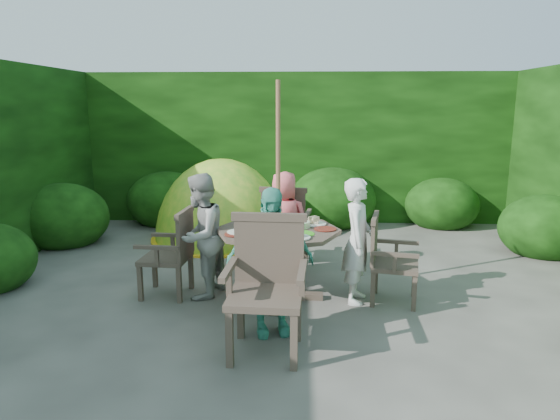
{
  "coord_description": "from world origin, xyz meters",
  "views": [
    {
      "loc": [
        0.1,
        -4.84,
        1.96
      ],
      "look_at": [
        -0.14,
        0.44,
        0.85
      ],
      "focal_mm": 32.0,
      "sensor_mm": 36.0,
      "label": 1
    }
  ],
  "objects_px": {
    "garden_chair_back": "(285,225)",
    "garden_chair_left": "(172,252)",
    "garden_chair_front": "(267,283)",
    "child_front": "(270,262)",
    "garden_chair_right": "(388,258)",
    "patio_table": "(279,240)",
    "child_right": "(358,241)",
    "dome_tent": "(222,238)",
    "child_back": "(284,223)",
    "child_left": "(201,236)",
    "parasol_pole": "(278,194)"
  },
  "relations": [
    {
      "from": "child_right",
      "to": "child_back",
      "type": "bearing_deg",
      "value": 53.42
    },
    {
      "from": "patio_table",
      "to": "child_right",
      "type": "relative_size",
      "value": 1.04
    },
    {
      "from": "garden_chair_back",
      "to": "child_front",
      "type": "bearing_deg",
      "value": 95.09
    },
    {
      "from": "patio_table",
      "to": "parasol_pole",
      "type": "bearing_deg",
      "value": -169.25
    },
    {
      "from": "garden_chair_back",
      "to": "child_left",
      "type": "relative_size",
      "value": 0.75
    },
    {
      "from": "child_right",
      "to": "garden_chair_right",
      "type": "bearing_deg",
      "value": -79.09
    },
    {
      "from": "parasol_pole",
      "to": "child_left",
      "type": "height_order",
      "value": "parasol_pole"
    },
    {
      "from": "child_right",
      "to": "dome_tent",
      "type": "bearing_deg",
      "value": 47.16
    },
    {
      "from": "parasol_pole",
      "to": "child_right",
      "type": "distance_m",
      "value": 0.93
    },
    {
      "from": "child_right",
      "to": "dome_tent",
      "type": "height_order",
      "value": "child_right"
    },
    {
      "from": "patio_table",
      "to": "parasol_pole",
      "type": "height_order",
      "value": "parasol_pole"
    },
    {
      "from": "child_right",
      "to": "child_left",
      "type": "relative_size",
      "value": 0.98
    },
    {
      "from": "dome_tent",
      "to": "patio_table",
      "type": "bearing_deg",
      "value": -55.06
    },
    {
      "from": "parasol_pole",
      "to": "child_front",
      "type": "relative_size",
      "value": 1.7
    },
    {
      "from": "parasol_pole",
      "to": "garden_chair_back",
      "type": "height_order",
      "value": "parasol_pole"
    },
    {
      "from": "child_front",
      "to": "child_back",
      "type": "bearing_deg",
      "value": 74.51
    },
    {
      "from": "parasol_pole",
      "to": "garden_chair_left",
      "type": "bearing_deg",
      "value": 178.09
    },
    {
      "from": "child_back",
      "to": "garden_chair_left",
      "type": "bearing_deg",
      "value": 43.32
    },
    {
      "from": "garden_chair_front",
      "to": "child_left",
      "type": "distance_m",
      "value": 1.35
    },
    {
      "from": "parasol_pole",
      "to": "garden_chair_right",
      "type": "distance_m",
      "value": 1.28
    },
    {
      "from": "garden_chair_left",
      "to": "garden_chair_front",
      "type": "height_order",
      "value": "garden_chair_front"
    },
    {
      "from": "garden_chair_right",
      "to": "garden_chair_back",
      "type": "bearing_deg",
      "value": 55.89
    },
    {
      "from": "child_front",
      "to": "garden_chair_left",
      "type": "bearing_deg",
      "value": 128.62
    },
    {
      "from": "garden_chair_front",
      "to": "child_front",
      "type": "bearing_deg",
      "value": 91.05
    },
    {
      "from": "child_back",
      "to": "dome_tent",
      "type": "relative_size",
      "value": 0.51
    },
    {
      "from": "parasol_pole",
      "to": "garden_chair_right",
      "type": "xyz_separation_m",
      "value": [
        1.11,
        -0.03,
        -0.64
      ]
    },
    {
      "from": "garden_chair_left",
      "to": "garden_chair_back",
      "type": "relative_size",
      "value": 0.91
    },
    {
      "from": "garden_chair_left",
      "to": "child_back",
      "type": "xyz_separation_m",
      "value": [
        1.13,
        0.76,
        0.14
      ]
    },
    {
      "from": "garden_chair_right",
      "to": "garden_chair_back",
      "type": "xyz_separation_m",
      "value": [
        -1.07,
        1.12,
        0.06
      ]
    },
    {
      "from": "garden_chair_front",
      "to": "child_back",
      "type": "bearing_deg",
      "value": 90.83
    },
    {
      "from": "garden_chair_front",
      "to": "child_front",
      "type": "distance_m",
      "value": 0.3
    },
    {
      "from": "garden_chair_right",
      "to": "child_left",
      "type": "relative_size",
      "value": 0.66
    },
    {
      "from": "child_front",
      "to": "child_right",
      "type": "bearing_deg",
      "value": 29.51
    },
    {
      "from": "child_right",
      "to": "child_back",
      "type": "relative_size",
      "value": 1.04
    },
    {
      "from": "garden_chair_back",
      "to": "child_left",
      "type": "distance_m",
      "value": 1.36
    },
    {
      "from": "garden_chair_right",
      "to": "child_front",
      "type": "xyz_separation_m",
      "value": [
        -1.13,
        -0.77,
        0.19
      ]
    },
    {
      "from": "child_left",
      "to": "garden_chair_front",
      "type": "bearing_deg",
      "value": 50.01
    },
    {
      "from": "garden_chair_back",
      "to": "garden_chair_left",
      "type": "bearing_deg",
      "value": 49.93
    },
    {
      "from": "child_left",
      "to": "child_back",
      "type": "bearing_deg",
      "value": 148.6
    },
    {
      "from": "dome_tent",
      "to": "parasol_pole",
      "type": "bearing_deg",
      "value": -55.16
    },
    {
      "from": "garden_chair_left",
      "to": "garden_chair_front",
      "type": "distance_m",
      "value": 1.55
    },
    {
      "from": "child_right",
      "to": "child_left",
      "type": "xyz_separation_m",
      "value": [
        -1.6,
        0.06,
        0.01
      ]
    },
    {
      "from": "garden_chair_right",
      "to": "patio_table",
      "type": "bearing_deg",
      "value": 100.7
    },
    {
      "from": "garden_chair_right",
      "to": "child_right",
      "type": "xyz_separation_m",
      "value": [
        -0.31,
        -0.0,
        0.18
      ]
    },
    {
      "from": "garden_chair_left",
      "to": "child_right",
      "type": "height_order",
      "value": "child_right"
    },
    {
      "from": "garden_chair_left",
      "to": "child_right",
      "type": "xyz_separation_m",
      "value": [
        1.9,
        -0.07,
        0.16
      ]
    },
    {
      "from": "garden_chair_right",
      "to": "dome_tent",
      "type": "distance_m",
      "value": 3.18
    },
    {
      "from": "garden_chair_right",
      "to": "garden_chair_left",
      "type": "height_order",
      "value": "garden_chair_left"
    },
    {
      "from": "parasol_pole",
      "to": "child_front",
      "type": "bearing_deg",
      "value": -92.06
    },
    {
      "from": "child_left",
      "to": "dome_tent",
      "type": "relative_size",
      "value": 0.54
    }
  ]
}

